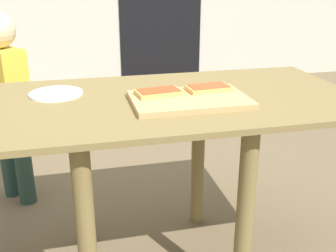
# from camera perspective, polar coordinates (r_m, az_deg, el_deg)

# --- Properties ---
(dining_table) EXTENTS (1.58, 0.75, 0.76)m
(dining_table) POSITION_cam_1_polar(r_m,az_deg,el_deg) (1.57, -2.24, -0.78)
(dining_table) COLOR brown
(dining_table) RESTS_ON ground
(cutting_board) EXTENTS (0.42, 0.28, 0.02)m
(cutting_board) POSITION_cam_1_polar(r_m,az_deg,el_deg) (1.49, 3.03, 3.69)
(cutting_board) COLOR tan
(cutting_board) RESTS_ON dining_table
(pizza_slice_far_left) EXTENTS (0.18, 0.11, 0.02)m
(pizza_slice_far_left) POSITION_cam_1_polar(r_m,az_deg,el_deg) (1.51, -1.29, 4.72)
(pizza_slice_far_left) COLOR #D7AD54
(pizza_slice_far_left) RESTS_ON cutting_board
(pizza_slice_far_right) EXTENTS (0.17, 0.11, 0.02)m
(pizza_slice_far_right) POSITION_cam_1_polar(r_m,az_deg,el_deg) (1.57, 5.68, 5.30)
(pizza_slice_far_right) COLOR #D7AD54
(pizza_slice_far_right) RESTS_ON cutting_board
(plate_white_left) EXTENTS (0.20, 0.20, 0.01)m
(plate_white_left) POSITION_cam_1_polar(r_m,az_deg,el_deg) (1.64, -15.36, 4.37)
(plate_white_left) COLOR white
(plate_white_left) RESTS_ON dining_table
(child_left) EXTENTS (0.26, 0.27, 1.03)m
(child_left) POSITION_cam_1_polar(r_m,az_deg,el_deg) (2.27, -21.65, 3.95)
(child_left) COLOR #263E33
(child_left) RESTS_ON ground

